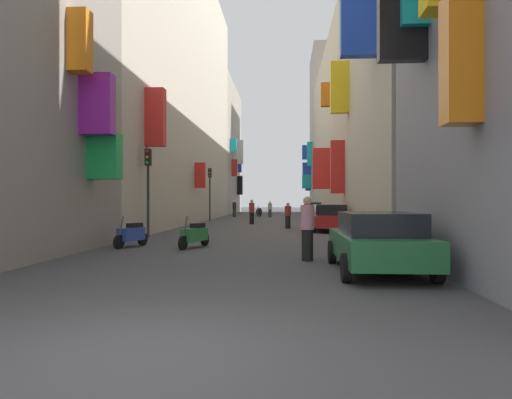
% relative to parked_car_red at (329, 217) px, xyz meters
% --- Properties ---
extents(ground_plane, '(140.00, 140.00, 0.00)m').
position_rel_parked_car_red_xyz_m(ground_plane, '(-3.92, 10.35, -0.76)').
color(ground_plane, '#424244').
extents(building_left_mid_a, '(6.89, 32.27, 21.16)m').
position_rel_parked_car_red_xyz_m(building_left_mid_a, '(-11.91, 9.10, 9.82)').
color(building_left_mid_a, '#BCB29E').
rests_on(building_left_mid_a, ground).
extents(building_left_mid_b, '(7.14, 15.11, 16.47)m').
position_rel_parked_car_red_xyz_m(building_left_mid_b, '(-11.91, 32.79, 7.47)').
color(building_left_mid_b, '#9E9384').
rests_on(building_left_mid_b, ground).
extents(building_right_mid_b, '(7.39, 40.07, 15.13)m').
position_rel_parked_car_red_xyz_m(building_right_mid_b, '(4.08, 10.26, 6.81)').
color(building_right_mid_b, '#BCB29E').
rests_on(building_right_mid_b, ground).
extents(building_right_mid_c, '(7.24, 10.04, 21.31)m').
position_rel_parked_car_red_xyz_m(building_right_mid_c, '(4.07, 35.33, 9.88)').
color(building_right_mid_c, '#9E9384').
rests_on(building_right_mid_c, ground).
extents(parked_car_red, '(1.98, 4.46, 1.44)m').
position_rel_parked_car_red_xyz_m(parked_car_red, '(0.00, 0.00, 0.00)').
color(parked_car_red, '#B21E1E').
rests_on(parked_car_red, ground).
extents(parked_car_white, '(1.86, 4.04, 1.49)m').
position_rel_parked_car_red_xyz_m(parked_car_white, '(0.01, 16.03, 0.02)').
color(parked_car_white, white).
rests_on(parked_car_white, ground).
extents(parked_car_green, '(1.99, 4.23, 1.40)m').
position_rel_parked_car_red_xyz_m(parked_car_green, '(-0.21, -13.94, -0.02)').
color(parked_car_green, '#236638').
rests_on(parked_car_green, ground).
extents(scooter_blue, '(0.76, 1.72, 1.13)m').
position_rel_parked_car_red_xyz_m(scooter_blue, '(-7.85, -8.90, -0.29)').
color(scooter_blue, '#2D4CAD').
rests_on(scooter_blue, ground).
extents(scooter_green, '(0.81, 1.91, 1.13)m').
position_rel_parked_car_red_xyz_m(scooter_green, '(-5.56, -8.92, -0.29)').
color(scooter_green, '#287F3D').
rests_on(scooter_green, ground).
extents(scooter_black, '(0.71, 1.96, 1.13)m').
position_rel_parked_car_red_xyz_m(scooter_black, '(-5.14, 21.58, -0.29)').
color(scooter_black, black).
rests_on(scooter_black, ground).
extents(pedestrian_crossing, '(0.42, 0.42, 1.73)m').
position_rel_parked_car_red_xyz_m(pedestrian_crossing, '(-4.73, 6.56, 0.11)').
color(pedestrian_crossing, black).
rests_on(pedestrian_crossing, ground).
extents(pedestrian_near_left, '(0.41, 0.41, 1.58)m').
position_rel_parked_car_red_xyz_m(pedestrian_near_left, '(-3.92, 19.32, 0.03)').
color(pedestrian_near_left, '#393939').
rests_on(pedestrian_near_left, ground).
extents(pedestrian_near_right, '(0.50, 0.50, 1.68)m').
position_rel_parked_car_red_xyz_m(pedestrian_near_right, '(-7.49, 19.68, 0.08)').
color(pedestrian_near_right, '#2E2E2E').
rests_on(pedestrian_near_right, ground).
extents(pedestrian_mid_street, '(0.53, 0.53, 1.54)m').
position_rel_parked_car_red_xyz_m(pedestrian_mid_street, '(-2.23, 1.96, 0.01)').
color(pedestrian_mid_street, black).
rests_on(pedestrian_mid_street, ground).
extents(pedestrian_far_away, '(0.54, 0.54, 1.78)m').
position_rel_parked_car_red_xyz_m(pedestrian_far_away, '(-1.74, -12.06, 0.14)').
color(pedestrian_far_away, black).
rests_on(pedestrian_far_away, ground).
extents(traffic_light_near_corner, '(0.26, 0.34, 4.27)m').
position_rel_parked_car_red_xyz_m(traffic_light_near_corner, '(-8.50, 11.22, 2.15)').
color(traffic_light_near_corner, '#2D2D2D').
rests_on(traffic_light_near_corner, ground).
extents(traffic_light_far_corner, '(0.26, 0.34, 3.99)m').
position_rel_parked_car_red_xyz_m(traffic_light_far_corner, '(-8.55, -4.76, 1.98)').
color(traffic_light_far_corner, '#2D2D2D').
rests_on(traffic_light_far_corner, ground).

